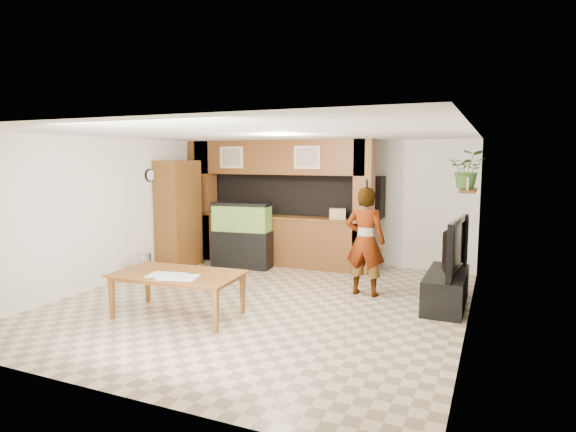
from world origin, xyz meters
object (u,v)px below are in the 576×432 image
at_px(dining_table, 177,295).
at_px(aquarium, 242,236).
at_px(person, 365,241).
at_px(television, 448,245).
at_px(pantry_cabinet, 178,214).

bearing_deg(dining_table, aquarium, 98.01).
bearing_deg(person, aquarium, -16.56).
relative_size(television, dining_table, 0.81).
xyz_separation_m(pantry_cabinet, television, (5.35, -0.60, -0.16)).
bearing_deg(pantry_cabinet, person, -7.31).
relative_size(aquarium, television, 0.92).
bearing_deg(aquarium, television, -20.26).
height_order(television, dining_table, television).
bearing_deg(television, person, 91.41).
height_order(aquarium, person, person).
distance_m(television, person, 1.29).
xyz_separation_m(pantry_cabinet, dining_table, (1.93, -2.68, -0.78)).
relative_size(aquarium, person, 0.75).
bearing_deg(television, pantry_cabinet, 88.54).
distance_m(person, dining_table, 3.09).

